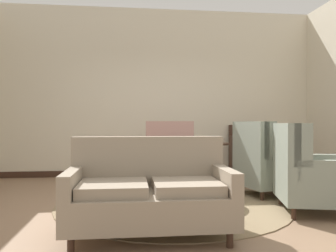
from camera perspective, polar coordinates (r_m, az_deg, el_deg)
The scene contains 12 objects.
ground at distance 4.25m, azimuth 1.39°, elevation -13.89°, with size 9.07×9.07×0.00m, color #896B51.
wall_back at distance 6.93m, azimuth -1.83°, elevation 5.68°, with size 6.64×0.08×3.37m, color beige.
baseboard_back at distance 6.92m, azimuth -1.79°, elevation -7.82°, with size 6.48×0.03×0.12m, color #382319.
area_rug at distance 4.54m, azimuth 0.86°, elevation -12.89°, with size 3.00×3.00×0.01m, color #847051.
coffee_table at distance 4.52m, azimuth 2.89°, elevation -7.49°, with size 0.94×0.94×0.52m.
porcelain_vase at distance 4.45m, azimuth 2.63°, elevation -4.68°, with size 0.15×0.15×0.31m.
settee at distance 3.23m, azimuth -3.07°, elevation -11.31°, with size 1.52×0.81×0.92m.
armchair_near_sideboard at distance 5.75m, azimuth 0.49°, elevation -5.52°, with size 0.90×0.92×1.09m.
armchair_near_window at distance 5.18m, azimuth 16.23°, elevation -6.33°, with size 1.04×0.91×1.08m.
armchair_beside_settee at distance 4.36m, azimuth 22.86°, elevation -7.68°, with size 1.04×1.00×1.06m.
side_table at distance 5.73m, azimuth 7.87°, elevation -5.75°, with size 0.48×0.48×0.73m.
sideboard at distance 7.05m, azimuth 13.95°, elevation -4.36°, with size 0.85×0.42×1.02m.
Camera 1 is at (-0.57, -4.08, 1.05)m, focal length 36.21 mm.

